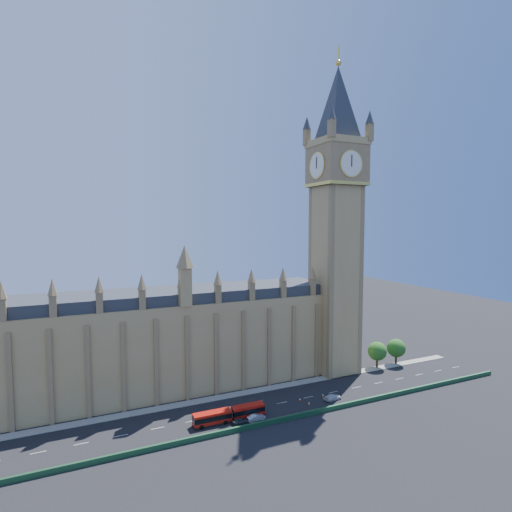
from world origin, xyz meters
name	(u,v)px	position (x,y,z in m)	size (l,w,h in m)	color
ground	(239,411)	(0.00, 0.00, 0.00)	(400.00, 400.00, 0.00)	black
palace_westminster	(123,345)	(-25.00, 22.00, 13.86)	(120.00, 20.00, 28.00)	#A1864E
elizabeth_tower	(336,198)	(38.00, 13.99, 54.56)	(20.59, 20.59, 105.00)	#A1864E
bridge_parapet	(254,426)	(0.00, -9.00, 0.60)	(160.00, 0.60, 1.20)	#1E4C2D
kerb_north	(226,396)	(0.00, 9.50, 0.08)	(160.00, 3.00, 0.16)	gray
tree_east_near	(378,351)	(52.22, 10.08, 5.64)	(6.00, 6.00, 8.50)	#382619
tree_east_far	(397,348)	(60.22, 10.08, 5.64)	(6.00, 6.00, 8.50)	#382619
red_bus	(229,415)	(-3.93, -3.53, 1.56)	(17.46, 2.90, 2.96)	#B0140B
car_grey	(241,421)	(-2.00, -5.94, 0.69)	(1.64, 4.07, 1.39)	#383B3F
car_silver	(256,417)	(2.00, -5.94, 0.74)	(1.56, 4.48, 1.48)	#A5A7AD
car_white	(333,397)	(25.08, -4.01, 0.72)	(2.02, 4.98, 1.44)	silver
cone_a	(323,395)	(23.80, -1.18, 0.35)	(0.55, 0.55, 0.72)	black
cone_b	(309,403)	(17.71, -3.99, 0.37)	(0.50, 0.50, 0.75)	black
cone_c	(324,398)	(22.91, -3.02, 0.36)	(0.50, 0.50, 0.73)	black
cone_d	(300,400)	(16.69, -1.19, 0.40)	(0.63, 0.63, 0.80)	black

